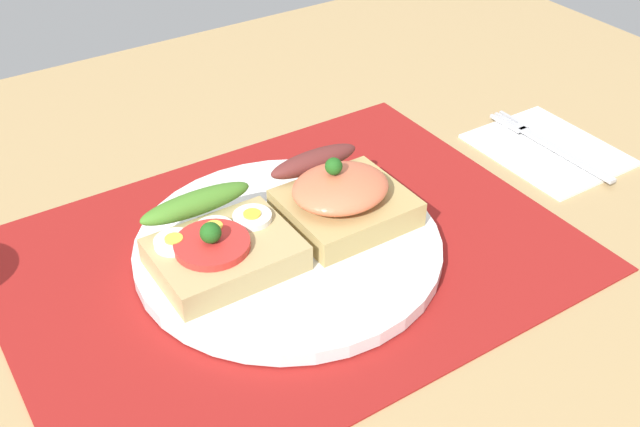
# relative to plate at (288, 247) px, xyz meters

# --- Properties ---
(ground_plane) EXTENTS (1.20, 0.90, 0.03)m
(ground_plane) POSITION_rel_plate_xyz_m (0.00, 0.00, -0.02)
(ground_plane) COLOR tan
(placemat) EXTENTS (0.44, 0.33, 0.00)m
(placemat) POSITION_rel_plate_xyz_m (0.00, 0.00, -0.01)
(placemat) COLOR maroon
(placemat) RESTS_ON ground_plane
(plate) EXTENTS (0.24, 0.24, 0.01)m
(plate) POSITION_rel_plate_xyz_m (0.00, 0.00, 0.00)
(plate) COLOR white
(plate) RESTS_ON placemat
(sandwich_egg_tomato) EXTENTS (0.11, 0.09, 0.04)m
(sandwich_egg_tomato) POSITION_rel_plate_xyz_m (-0.06, 0.01, 0.02)
(sandwich_egg_tomato) COLOR tan
(sandwich_egg_tomato) RESTS_ON plate
(sandwich_salmon) EXTENTS (0.10, 0.10, 0.06)m
(sandwich_salmon) POSITION_rel_plate_xyz_m (0.05, 0.00, 0.03)
(sandwich_salmon) COLOR tan
(sandwich_salmon) RESTS_ON plate
(napkin) EXTENTS (0.11, 0.13, 0.01)m
(napkin) POSITION_rel_plate_xyz_m (0.29, 0.00, -0.01)
(napkin) COLOR white
(napkin) RESTS_ON ground_plane
(fork) EXTENTS (0.02, 0.15, 0.00)m
(fork) POSITION_rel_plate_xyz_m (0.29, 0.00, -0.00)
(fork) COLOR #B7B7BC
(fork) RESTS_ON napkin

